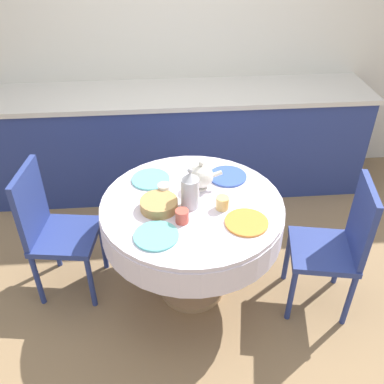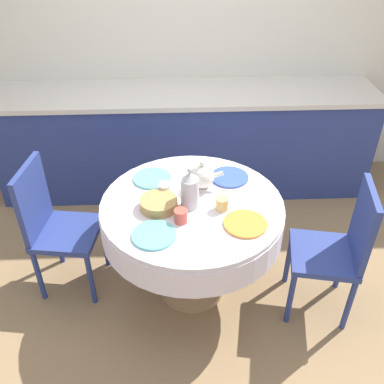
{
  "view_description": "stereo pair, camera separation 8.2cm",
  "coord_description": "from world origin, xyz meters",
  "px_view_note": "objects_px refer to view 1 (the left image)",
  "views": [
    {
      "loc": [
        -0.17,
        -2.04,
        2.3
      ],
      "look_at": [
        0.0,
        0.0,
        0.84
      ],
      "focal_mm": 40.0,
      "sensor_mm": 36.0,
      "label": 1
    },
    {
      "loc": [
        -0.09,
        -2.05,
        2.3
      ],
      "look_at": [
        0.0,
        0.0,
        0.84
      ],
      "focal_mm": 40.0,
      "sensor_mm": 36.0,
      "label": 2
    }
  ],
  "objects_px": {
    "chair_right": "(52,227)",
    "coffee_carafe": "(190,190)",
    "chair_left": "(338,243)",
    "teapot": "(201,176)"
  },
  "relations": [
    {
      "from": "chair_left",
      "to": "chair_right",
      "type": "xyz_separation_m",
      "value": [
        -1.78,
        0.3,
        0.0
      ]
    },
    {
      "from": "coffee_carafe",
      "to": "teapot",
      "type": "bearing_deg",
      "value": 64.88
    },
    {
      "from": "chair_right",
      "to": "teapot",
      "type": "distance_m",
      "value": 1.02
    },
    {
      "from": "coffee_carafe",
      "to": "chair_left",
      "type": "bearing_deg",
      "value": -9.1
    },
    {
      "from": "chair_left",
      "to": "coffee_carafe",
      "type": "xyz_separation_m",
      "value": [
        -0.9,
        0.14,
        0.35
      ]
    },
    {
      "from": "chair_right",
      "to": "coffee_carafe",
      "type": "xyz_separation_m",
      "value": [
        0.88,
        -0.16,
        0.35
      ]
    },
    {
      "from": "chair_right",
      "to": "coffee_carafe",
      "type": "height_order",
      "value": "coffee_carafe"
    },
    {
      "from": "chair_left",
      "to": "chair_right",
      "type": "bearing_deg",
      "value": 91.5
    },
    {
      "from": "coffee_carafe",
      "to": "teapot",
      "type": "height_order",
      "value": "coffee_carafe"
    },
    {
      "from": "chair_left",
      "to": "teapot",
      "type": "xyz_separation_m",
      "value": [
        -0.81,
        0.33,
        0.32
      ]
    }
  ]
}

